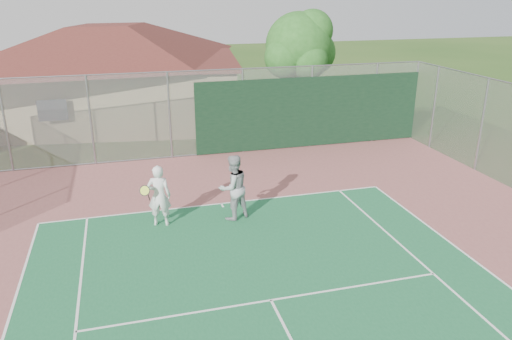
# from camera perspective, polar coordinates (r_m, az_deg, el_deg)

# --- Properties ---
(back_fence) EXTENTS (20.08, 0.11, 3.53)m
(back_fence) POSITION_cam_1_polar(r_m,az_deg,el_deg) (20.73, -1.19, 6.49)
(back_fence) COLOR gray
(back_fence) RESTS_ON ground
(side_fence_right) EXTENTS (0.08, 9.00, 3.50)m
(side_fence_right) POSITION_cam_1_polar(r_m,az_deg,el_deg) (20.34, 24.38, 4.67)
(side_fence_right) COLOR gray
(side_fence_right) RESTS_ON ground
(clubhouse) EXTENTS (14.47, 10.70, 5.76)m
(clubhouse) POSITION_cam_1_polar(r_m,az_deg,el_deg) (26.81, -16.28, 11.54)
(clubhouse) COLOR tan
(clubhouse) RESTS_ON ground
(tree) EXTENTS (4.01, 3.80, 5.59)m
(tree) POSITION_cam_1_polar(r_m,az_deg,el_deg) (26.31, 5.09, 13.74)
(tree) COLOR #3B2815
(tree) RESTS_ON ground
(player_white_front) EXTENTS (0.98, 0.79, 1.83)m
(player_white_front) POSITION_cam_1_polar(r_m,az_deg,el_deg) (14.57, -11.03, -2.95)
(player_white_front) COLOR silver
(player_white_front) RESTS_ON ground
(player_grey_back) EXTENTS (1.17, 1.05, 1.98)m
(player_grey_back) POSITION_cam_1_polar(r_m,az_deg,el_deg) (14.71, -2.63, -2.07)
(player_grey_back) COLOR #9A9D9F
(player_grey_back) RESTS_ON ground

